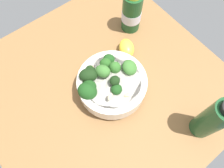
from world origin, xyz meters
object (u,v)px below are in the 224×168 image
(bowl_of_broccoli, at_px, (110,83))
(bottle_tall, at_px, (132,12))
(lemon_wedge, at_px, (126,48))
(bottle_short, at_px, (213,120))

(bowl_of_broccoli, bearing_deg, bottle_tall, 125.84)
(lemon_wedge, relative_size, bottle_short, 0.38)
(bottle_short, bearing_deg, lemon_wedge, -179.57)
(lemon_wedge, height_order, bottle_short, bottle_short)
(lemon_wedge, bearing_deg, bottle_short, 0.43)
(lemon_wedge, bearing_deg, bottle_tall, 133.05)
(bottle_short, bearing_deg, bowl_of_broccoli, -152.60)
(bowl_of_broccoli, relative_size, lemon_wedge, 3.06)
(bottle_short, bearing_deg, bottle_tall, 169.11)
(bottle_tall, bearing_deg, lemon_wedge, -46.95)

